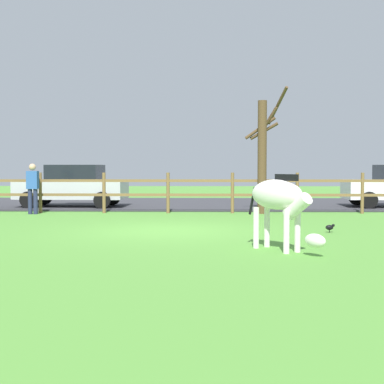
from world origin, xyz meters
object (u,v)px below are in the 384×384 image
zebra (280,201)px  visitor_near_fence (33,186)px  parked_car_silver (73,185)px  crow_on_grass (330,227)px  bare_tree (263,152)px

zebra → visitor_near_fence: size_ratio=1.00×
visitor_near_fence → parked_car_silver: bearing=76.4°
zebra → parked_car_silver: parked_car_silver is taller
zebra → visitor_near_fence: 10.34m
zebra → crow_on_grass: (1.56, 2.82, -0.80)m
bare_tree → visitor_near_fence: (-7.49, -0.42, -1.11)m
bare_tree → visitor_near_fence: 7.59m
visitor_near_fence → bare_tree: bearing=3.2°
zebra → parked_car_silver: 12.11m
parked_car_silver → zebra: bearing=-58.5°
visitor_near_fence → zebra: bearing=-47.5°
bare_tree → parked_car_silver: size_ratio=1.01×
zebra → parked_car_silver: (-6.33, 10.32, -0.08)m
bare_tree → crow_on_grass: bare_tree is taller
bare_tree → parked_car_silver: 7.31m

